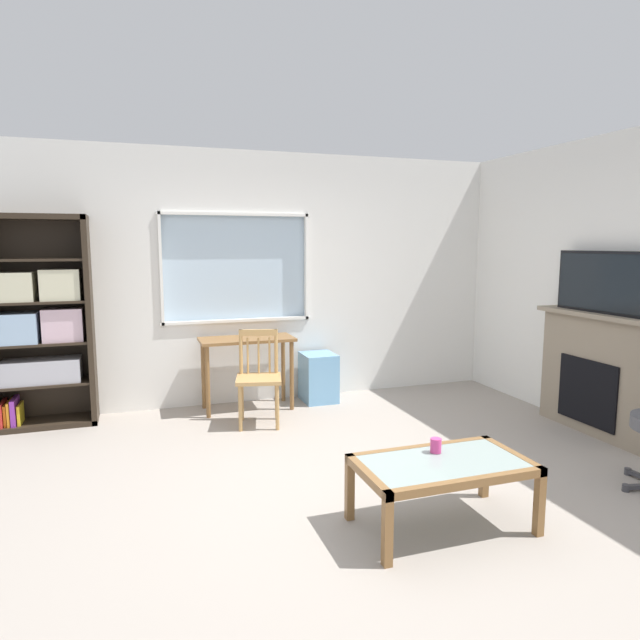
% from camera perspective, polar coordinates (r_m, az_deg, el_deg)
% --- Properties ---
extents(ground, '(6.45, 5.81, 0.02)m').
position_cam_1_polar(ground, '(4.14, 1.54, -16.86)').
color(ground, '#9E9389').
extents(wall_back_with_window, '(5.45, 0.15, 2.69)m').
position_cam_1_polar(wall_back_with_window, '(6.09, -6.06, 4.16)').
color(wall_back_with_window, white).
rests_on(wall_back_with_window, ground).
extents(bookshelf, '(0.90, 0.38, 1.99)m').
position_cam_1_polar(bookshelf, '(5.80, -26.81, -0.50)').
color(bookshelf, '#2D2319').
rests_on(bookshelf, ground).
extents(desk_under_window, '(0.96, 0.44, 0.76)m').
position_cam_1_polar(desk_under_window, '(5.79, -7.52, -3.10)').
color(desk_under_window, brown).
rests_on(desk_under_window, ground).
extents(wooden_chair, '(0.50, 0.49, 0.90)m').
position_cam_1_polar(wooden_chair, '(5.33, -6.32, -5.81)').
color(wooden_chair, tan).
rests_on(wooden_chair, ground).
extents(plastic_drawer_unit, '(0.35, 0.40, 0.53)m').
position_cam_1_polar(plastic_drawer_unit, '(6.11, -0.16, -5.90)').
color(plastic_drawer_unit, '#72ADDB').
rests_on(plastic_drawer_unit, ground).
extents(fireplace, '(0.26, 1.30, 1.11)m').
position_cam_1_polar(fireplace, '(5.61, 26.54, -4.93)').
color(fireplace, gray).
rests_on(fireplace, ground).
extents(tv, '(0.06, 0.97, 0.55)m').
position_cam_1_polar(tv, '(5.49, 26.93, 3.49)').
color(tv, black).
rests_on(tv, fireplace).
extents(coffee_table, '(1.04, 0.59, 0.42)m').
position_cam_1_polar(coffee_table, '(3.55, 12.49, -14.86)').
color(coffee_table, '#8C9E99').
rests_on(coffee_table, ground).
extents(sippy_cup, '(0.07, 0.07, 0.09)m').
position_cam_1_polar(sippy_cup, '(3.63, 11.82, -12.50)').
color(sippy_cup, '#DB3D84').
rests_on(sippy_cup, coffee_table).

